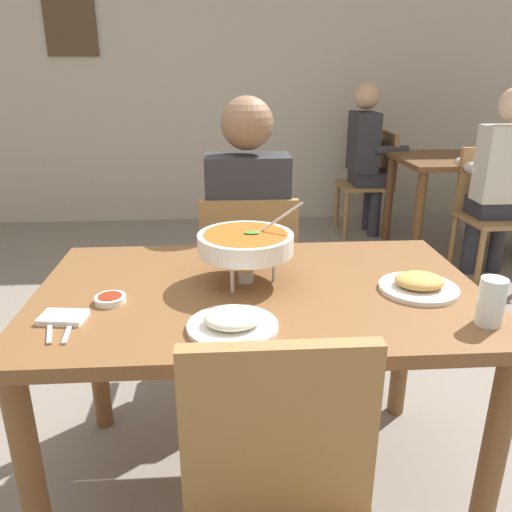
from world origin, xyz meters
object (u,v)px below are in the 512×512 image
Objects in this scene: dining_table_far at (461,175)px; patron_bg_middle at (502,174)px; chair_diner_main at (248,277)px; chair_bg_middle at (491,205)px; drink_glass at (491,304)px; chair_bg_right at (375,177)px; patron_bg_right at (367,151)px; sauce_dish at (110,299)px; diner_main at (247,226)px; rice_plate at (233,322)px; curry_bowl at (246,244)px; appetizer_plate at (419,285)px; dining_table_main at (259,319)px.

patron_bg_middle reaches higher than dining_table_far.
chair_bg_middle is at bearing 33.87° from chair_diner_main.
drink_glass is 3.30m from chair_bg_right.
chair_bg_middle is 0.69× the size of patron_bg_right.
patron_bg_right reaches higher than sauce_dish.
diner_main and patron_bg_middle have the same top height.
chair_bg_right reaches higher than sauce_dish.
drink_glass is 0.14× the size of chair_bg_right.
rice_plate is at bearing -95.09° from diner_main.
sauce_dish is 0.07× the size of patron_bg_middle.
diner_main is 5.46× the size of rice_plate.
curry_bowl is 0.25× the size of patron_bg_right.
drink_glass is at bearing -59.82° from diner_main.
chair_bg_right is at bearing 116.92° from chair_bg_middle.
sauce_dish is at bearing -119.36° from chair_diner_main.
rice_plate is 0.18× the size of patron_bg_middle.
appetizer_plate reaches higher than sauce_dish.
patron_bg_right is at bearing 121.69° from chair_bg_middle.
dining_table_main is 5.72× the size of rice_plate.
chair_bg_right is (1.25, 2.20, -0.24)m from diner_main.
rice_plate is 0.18× the size of patron_bg_right.
drink_glass is (0.59, -1.02, 0.08)m from diner_main.
diner_main and patron_bg_right have the same top height.
rice_plate is 3.41m from patron_bg_right.
chair_bg_right reaches higher than dining_table_far.
diner_main is at bearing -137.10° from dining_table_far.
patron_bg_middle reaches higher than appetizer_plate.
dining_table_far is 0.49m from chair_bg_middle.
chair_bg_right is at bearing 78.45° from drink_glass.
appetizer_plate is at bearing -117.65° from dining_table_far.
patron_bg_middle is 1.25m from patron_bg_right.
diner_main reaches higher than drink_glass.
curry_bowl is 1.39× the size of rice_plate.
dining_table_far is 0.76× the size of patron_bg_middle.
chair_bg_middle is (1.87, 2.16, -0.28)m from rice_plate.
chair_diner_main is 10.00× the size of sauce_dish.
diner_main is at bearing 61.63° from sauce_dish.
chair_bg_middle is at bearing 45.53° from curry_bowl.
curry_bowl reaches higher than chair_bg_middle.
chair_bg_middle is at bearing 33.14° from diner_main.
chair_diner_main is 0.76m from curry_bowl.
patron_bg_right reaches higher than dining_table_main.
sauce_dish is 2.98m from chair_bg_middle.
patron_bg_right reaches higher than drink_glass.
chair_bg_middle is 1.00× the size of chair_bg_right.
rice_plate is at bearing -131.77° from patron_bg_middle.
drink_glass is (0.11, -0.22, 0.04)m from appetizer_plate.
dining_table_main is 1.53× the size of chair_bg_middle.
chair_bg_right is 0.69× the size of patron_bg_middle.
chair_bg_right is (1.25, 2.94, -0.15)m from dining_table_main.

